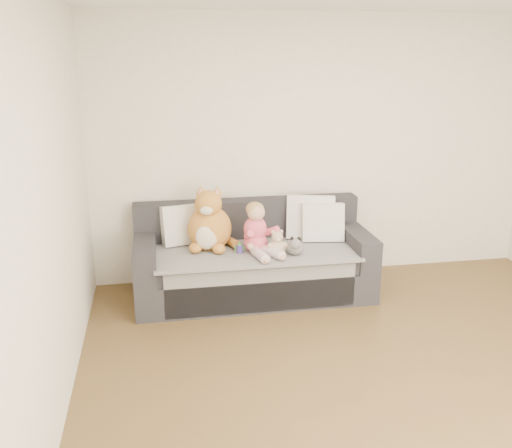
{
  "coord_description": "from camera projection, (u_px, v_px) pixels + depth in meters",
  "views": [
    {
      "loc": [
        -1.6,
        -2.95,
        2.25
      ],
      "look_at": [
        -0.74,
        1.87,
        0.75
      ],
      "focal_mm": 40.0,
      "sensor_mm": 36.0,
      "label": 1
    }
  ],
  "objects": [
    {
      "name": "room_shell",
      "position": [
        407.0,
        202.0,
        3.72
      ],
      "size": [
        5.0,
        5.0,
        5.0
      ],
      "color": "brown",
      "rests_on": "ground"
    },
    {
      "name": "sofa",
      "position": [
        253.0,
        262.0,
        5.43
      ],
      "size": [
        2.2,
        0.94,
        0.85
      ],
      "color": "#28282D",
      "rests_on": "ground"
    },
    {
      "name": "cushion_left",
      "position": [
        183.0,
        224.0,
        5.4
      ],
      "size": [
        0.45,
        0.29,
        0.39
      ],
      "rotation": [
        0.0,
        0.0,
        0.26
      ],
      "color": "silver",
      "rests_on": "sofa"
    },
    {
      "name": "cushion_right_back",
      "position": [
        310.0,
        217.0,
        5.57
      ],
      "size": [
        0.5,
        0.32,
        0.44
      ],
      "rotation": [
        0.0,
        0.0,
        -0.25
      ],
      "color": "silver",
      "rests_on": "sofa"
    },
    {
      "name": "cushion_right_front",
      "position": [
        323.0,
        222.0,
        5.5
      ],
      "size": [
        0.42,
        0.23,
        0.38
      ],
      "rotation": [
        0.0,
        0.0,
        -0.13
      ],
      "color": "silver",
      "rests_on": "sofa"
    },
    {
      "name": "toddler",
      "position": [
        257.0,
        232.0,
        5.16
      ],
      "size": [
        0.34,
        0.48,
        0.47
      ],
      "rotation": [
        0.0,
        0.0,
        0.33
      ],
      "color": "#DB4D82",
      "rests_on": "sofa"
    },
    {
      "name": "plush_cat",
      "position": [
        210.0,
        225.0,
        5.26
      ],
      "size": [
        0.48,
        0.43,
        0.63
      ],
      "rotation": [
        0.0,
        0.0,
        -0.26
      ],
      "color": "#BF712A",
      "rests_on": "sofa"
    },
    {
      "name": "teddy_bear",
      "position": [
        277.0,
        245.0,
        5.13
      ],
      "size": [
        0.19,
        0.14,
        0.24
      ],
      "rotation": [
        0.0,
        0.0,
        -0.01
      ],
      "color": "#CBA78C",
      "rests_on": "sofa"
    },
    {
      "name": "plush_cow",
      "position": [
        295.0,
        246.0,
        5.14
      ],
      "size": [
        0.16,
        0.24,
        0.19
      ],
      "rotation": [
        0.0,
        0.0,
        -0.17
      ],
      "color": "white",
      "rests_on": "sofa"
    },
    {
      "name": "sippy_cup",
      "position": [
        239.0,
        247.0,
        5.19
      ],
      "size": [
        0.09,
        0.06,
        0.1
      ],
      "rotation": [
        0.0,
        0.0,
        0.01
      ],
      "color": "#4B3BA1",
      "rests_on": "sofa"
    }
  ]
}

